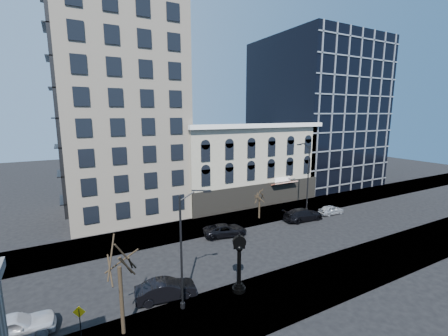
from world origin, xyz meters
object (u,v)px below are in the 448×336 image
street_clock (239,265)px  street_lamp_near (190,218)px  car_near_a (11,328)px  car_near_b (166,290)px  warning_sign (80,317)px

street_clock → street_lamp_near: bearing=-158.7°
car_near_a → car_near_b: size_ratio=1.08×
warning_sign → car_near_b: warning_sign is taller
street_lamp_near → car_near_b: 6.48m
warning_sign → car_near_b: size_ratio=0.51×
warning_sign → car_near_b: (5.95, 1.78, -0.97)m
street_clock → car_near_a: 15.31m
warning_sign → car_near_b: 6.29m
street_lamp_near → street_clock: bearing=11.3°
car_near_a → street_lamp_near: bearing=-106.3°
warning_sign → car_near_b: bearing=41.3°
street_clock → warning_sign: 11.27m
street_clock → warning_sign: (-11.26, 0.14, -0.56)m
car_near_a → car_near_b: car_near_a is taller
street_lamp_near → car_near_a: size_ratio=1.79×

